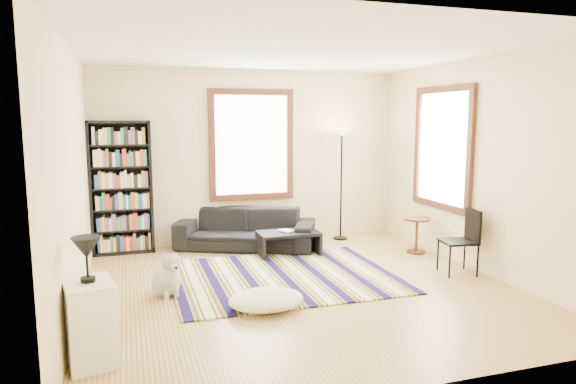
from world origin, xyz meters
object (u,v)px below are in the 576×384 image
object	(u,v)px
coffee_table	(288,244)
dog	(166,273)
floor_cushion	(266,300)
side_table	(417,235)
white_cabinet	(90,322)
floor_lamp	(341,185)
folding_chair	(458,242)
bookshelf	(121,188)
sofa	(246,229)

from	to	relation	value
coffee_table	dog	bearing A→B (deg)	-146.61
floor_cushion	side_table	size ratio (longest dim) A/B	1.53
side_table	white_cabinet	world-z (taller)	white_cabinet
floor_lamp	white_cabinet	distance (m)	5.13
dog	folding_chair	bearing A→B (deg)	-21.46
bookshelf	floor_lamp	bearing A→B (deg)	-2.78
coffee_table	dog	distance (m)	2.25
folding_chair	white_cabinet	size ratio (longest dim) A/B	1.23
floor_lamp	dog	distance (m)	3.67
bookshelf	side_table	world-z (taller)	bookshelf
side_table	white_cabinet	distance (m)	5.04
side_table	white_cabinet	bearing A→B (deg)	-153.17
bookshelf	floor_lamp	size ratio (longest dim) A/B	1.08
bookshelf	white_cabinet	bearing A→B (deg)	-94.02
sofa	white_cabinet	size ratio (longest dim) A/B	3.05
floor_cushion	dog	size ratio (longest dim) A/B	1.57
coffee_table	side_table	distance (m)	1.95
white_cabinet	dog	distance (m)	1.65
white_cabinet	bookshelf	bearing A→B (deg)	74.61
coffee_table	floor_cushion	distance (m)	2.19
bookshelf	white_cabinet	xyz separation A→B (m)	(-0.25, -3.62, -0.65)
coffee_table	floor_cushion	bearing A→B (deg)	-113.89
floor_lamp	side_table	bearing A→B (deg)	-57.52
bookshelf	floor_cushion	distance (m)	3.36
floor_cushion	dog	world-z (taller)	dog
floor_lamp	side_table	world-z (taller)	floor_lamp
folding_chair	bookshelf	bearing A→B (deg)	159.72
coffee_table	dog	size ratio (longest dim) A/B	1.72
sofa	coffee_table	world-z (taller)	sofa
folding_chair	dog	size ratio (longest dim) A/B	1.64
sofa	bookshelf	distance (m)	1.98
floor_cushion	floor_lamp	bearing A→B (deg)	53.16
floor_lamp	white_cabinet	size ratio (longest dim) A/B	2.66
coffee_table	floor_cushion	size ratio (longest dim) A/B	1.09
bookshelf	coffee_table	world-z (taller)	bookshelf
sofa	side_table	size ratio (longest dim) A/B	3.96
coffee_table	floor_lamp	bearing A→B (deg)	32.12
sofa	floor_lamp	bearing A→B (deg)	28.09
folding_chair	coffee_table	bearing A→B (deg)	150.14
folding_chair	floor_lamp	bearing A→B (deg)	116.90
bookshelf	side_table	distance (m)	4.51
sofa	white_cabinet	distance (m)	3.95
floor_cushion	floor_lamp	size ratio (longest dim) A/B	0.44
sofa	dog	world-z (taller)	sofa
coffee_table	floor_lamp	xyz separation A→B (m)	(1.15, 0.72, 0.75)
floor_lamp	side_table	distance (m)	1.54
bookshelf	coffee_table	size ratio (longest dim) A/B	2.22
sofa	coffee_table	xyz separation A→B (m)	(0.51, -0.62, -0.13)
sofa	dog	xyz separation A→B (m)	(-1.37, -1.86, -0.05)
sofa	floor_cushion	size ratio (longest dim) A/B	2.59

